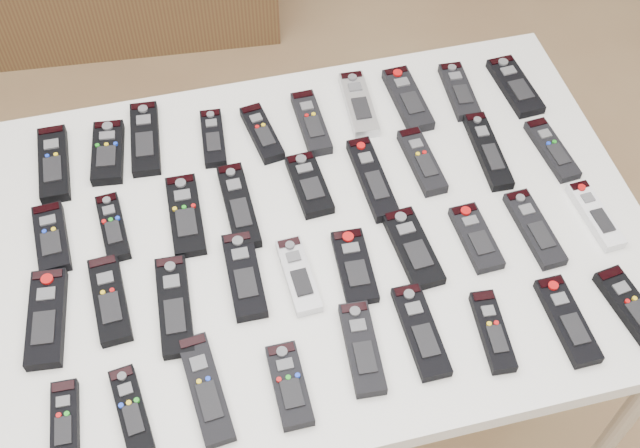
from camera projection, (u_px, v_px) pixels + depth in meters
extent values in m
plane|color=#906A49|center=(299.00, 437.00, 2.10)|extent=(4.00, 4.00, 0.00)
cube|color=white|center=(320.00, 236.00, 1.55)|extent=(1.25, 0.88, 0.04)
cylinder|color=beige|center=(616.00, 430.00, 1.73)|extent=(0.04, 0.04, 0.74)
cylinder|color=beige|center=(65.00, 251.00, 2.01)|extent=(0.04, 0.04, 0.74)
cylinder|color=beige|center=(489.00, 170.00, 2.17)|extent=(0.04, 0.04, 0.74)
cube|color=black|center=(54.00, 164.00, 1.62)|extent=(0.06, 0.19, 0.02)
cube|color=black|center=(108.00, 152.00, 1.64)|extent=(0.08, 0.16, 0.02)
cube|color=black|center=(145.00, 139.00, 1.67)|extent=(0.07, 0.20, 0.02)
cube|color=black|center=(213.00, 138.00, 1.67)|extent=(0.06, 0.15, 0.02)
cube|color=black|center=(262.00, 133.00, 1.68)|extent=(0.07, 0.16, 0.02)
cube|color=black|center=(311.00, 123.00, 1.69)|extent=(0.05, 0.17, 0.02)
cube|color=#B7B7BC|center=(359.00, 104.00, 1.72)|extent=(0.06, 0.18, 0.02)
cube|color=black|center=(408.00, 99.00, 1.73)|extent=(0.06, 0.18, 0.02)
cube|color=black|center=(459.00, 91.00, 1.75)|extent=(0.06, 0.16, 0.02)
cube|color=black|center=(515.00, 86.00, 1.76)|extent=(0.07, 0.18, 0.02)
cube|color=black|center=(52.00, 238.00, 1.51)|extent=(0.07, 0.16, 0.02)
cube|color=black|center=(113.00, 227.00, 1.53)|extent=(0.05, 0.16, 0.02)
cube|color=black|center=(186.00, 215.00, 1.55)|extent=(0.06, 0.19, 0.02)
cube|color=black|center=(239.00, 206.00, 1.56)|extent=(0.05, 0.20, 0.02)
cube|color=black|center=(309.00, 185.00, 1.59)|extent=(0.07, 0.16, 0.02)
cube|color=black|center=(372.00, 179.00, 1.60)|extent=(0.05, 0.21, 0.02)
cube|color=black|center=(422.00, 161.00, 1.63)|extent=(0.06, 0.17, 0.02)
cube|color=black|center=(488.00, 151.00, 1.65)|extent=(0.05, 0.20, 0.02)
cube|color=black|center=(552.00, 150.00, 1.65)|extent=(0.06, 0.17, 0.02)
cube|color=black|center=(47.00, 318.00, 1.41)|extent=(0.08, 0.20, 0.02)
cube|color=black|center=(110.00, 300.00, 1.43)|extent=(0.07, 0.18, 0.02)
cube|color=black|center=(174.00, 306.00, 1.43)|extent=(0.07, 0.20, 0.02)
cube|color=black|center=(244.00, 275.00, 1.46)|extent=(0.06, 0.18, 0.02)
cube|color=#B7B7BC|center=(299.00, 276.00, 1.46)|extent=(0.05, 0.16, 0.02)
cube|color=black|center=(354.00, 267.00, 1.48)|extent=(0.07, 0.16, 0.02)
cube|color=black|center=(413.00, 248.00, 1.50)|extent=(0.07, 0.18, 0.02)
cube|color=black|center=(476.00, 238.00, 1.51)|extent=(0.06, 0.15, 0.02)
cube|color=black|center=(534.00, 229.00, 1.53)|extent=(0.06, 0.18, 0.02)
cube|color=silver|center=(595.00, 215.00, 1.55)|extent=(0.05, 0.16, 0.02)
cube|color=black|center=(65.00, 422.00, 1.30)|extent=(0.05, 0.14, 0.02)
cube|color=black|center=(132.00, 410.00, 1.31)|extent=(0.06, 0.16, 0.02)
cube|color=black|center=(206.00, 389.00, 1.33)|extent=(0.07, 0.20, 0.02)
cube|color=black|center=(289.00, 385.00, 1.33)|extent=(0.05, 0.15, 0.02)
cube|color=black|center=(362.00, 348.00, 1.37)|extent=(0.07, 0.18, 0.02)
cube|color=black|center=(421.00, 331.00, 1.39)|extent=(0.05, 0.18, 0.02)
cube|color=black|center=(493.00, 331.00, 1.39)|extent=(0.06, 0.16, 0.02)
cube|color=black|center=(567.00, 321.00, 1.41)|extent=(0.05, 0.18, 0.02)
cube|color=black|center=(631.00, 308.00, 1.42)|extent=(0.07, 0.17, 0.02)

